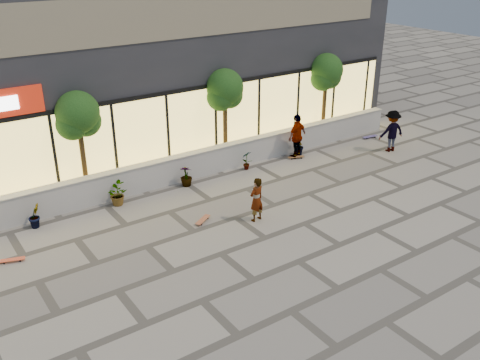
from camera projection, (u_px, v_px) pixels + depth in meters
ground at (299, 261)px, 15.53m from camera, size 80.00×80.00×0.00m
planter_wall at (181, 168)px, 20.57m from camera, size 22.00×0.42×1.04m
retail_building at (116, 48)px, 23.15m from camera, size 24.00×9.17×8.50m
shrub_b at (35, 216)px, 17.25m from camera, size 0.57×0.57×0.81m
shrub_c at (116, 194)px, 18.70m from camera, size 0.68×0.77×0.81m
shrub_d at (186, 176)px, 20.15m from camera, size 0.64×0.64×0.81m
shrub_e at (247, 160)px, 21.60m from camera, size 0.46×0.35×0.81m
shrub_f at (299, 146)px, 23.06m from camera, size 0.55×0.57×0.81m
tree_midwest at (78, 118)px, 18.27m from camera, size 1.60×1.50×3.92m
tree_mideast at (225, 92)px, 21.38m from camera, size 1.60×1.50×3.92m
tree_east at (326, 74)px, 24.23m from camera, size 1.60×1.50×3.92m
skater_center at (257, 199)px, 17.51m from camera, size 0.61×0.45×1.53m
skater_right_near at (297, 136)px, 22.56m from camera, size 1.21×0.75×1.93m
skater_right_far at (392, 131)px, 23.32m from camera, size 1.30×0.92×1.84m
skateboard_center at (203, 220)px, 17.69m from camera, size 0.74×0.55×0.09m
skateboard_left at (12, 260)px, 15.48m from camera, size 0.73×0.40×0.09m
skateboard_right_near at (296, 157)px, 22.81m from camera, size 0.73×0.42×0.09m
skateboard_right_far at (370, 137)px, 25.16m from camera, size 0.80×0.30×0.09m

